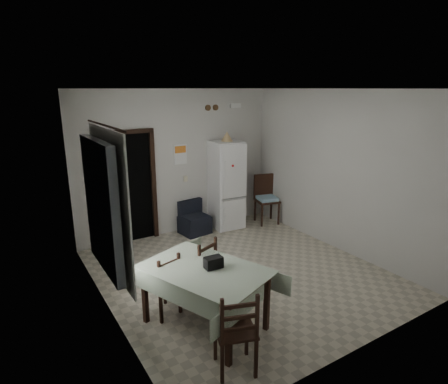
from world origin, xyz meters
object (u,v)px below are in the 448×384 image
dining_chair_far_right (198,269)px  dining_chair_near_head (235,329)px  corner_chair (267,200)px  dining_chair_far_left (162,284)px  fridge (226,185)px  navy_seat (195,218)px  dining_table (205,298)px

dining_chair_far_right → dining_chair_near_head: size_ratio=0.97×
corner_chair → dining_chair_far_left: 3.92m
fridge → dining_chair_near_head: fridge is taller
corner_chair → dining_chair_far_right: bearing=-130.2°
navy_seat → dining_chair_near_head: dining_chair_near_head is taller
fridge → corner_chair: bearing=-13.3°
navy_seat → dining_chair_near_head: (-1.45, -3.68, 0.15)m
navy_seat → corner_chair: size_ratio=0.63×
corner_chair → dining_chair_far_left: size_ratio=1.23×
dining_chair_far_right → corner_chair: bearing=-165.8°
fridge → corner_chair: 1.01m
fridge → dining_chair_far_left: 3.41m
dining_chair_far_right → dining_chair_near_head: dining_chair_near_head is taller
fridge → navy_seat: 0.97m
navy_seat → dining_chair_far_left: bearing=-133.0°
dining_chair_far_left → dining_chair_far_right: size_ratio=0.93×
fridge → dining_table: bearing=-122.0°
dining_table → dining_chair_far_left: dining_chair_far_left is taller
fridge → navy_seat: size_ratio=2.77×
navy_seat → dining_table: 3.16m
navy_seat → corner_chair: (1.65, -0.29, 0.20)m
dining_table → dining_chair_far_left: (-0.34, 0.54, 0.04)m
dining_chair_far_right → dining_chair_far_left: bearing=-16.7°
dining_table → dining_chair_near_head: bearing=-117.9°
navy_seat → fridge: bearing=-6.9°
corner_chair → dining_chair_far_right: (-2.79, -1.99, -0.07)m
dining_table → dining_chair_far_right: size_ratio=1.62×
fridge → corner_chair: (0.89, -0.29, -0.39)m
dining_table → dining_chair_far_left: bearing=101.3°
fridge → corner_chair: fridge is taller
dining_chair_far_left → corner_chair: bearing=-164.5°
fridge → dining_chair_far_left: bearing=-132.1°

